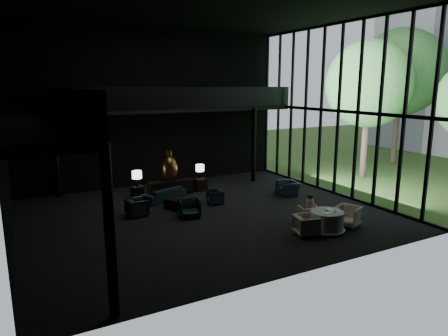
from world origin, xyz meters
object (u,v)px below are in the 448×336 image
bronze_urn (170,168)px  dining_chair_west (306,224)px  coffee_table (180,203)px  side_table_right (200,184)px  lounge_armchair_east (215,197)px  window_armchair (288,186)px  table_lamp_right (200,169)px  table_lamp_left (137,175)px  dining_table (327,223)px  console (171,188)px  lounge_armchair_west (137,206)px  lounge_armchair_south (189,206)px  dining_chair_east (348,214)px  side_table_left (137,192)px  dining_chair_north (309,214)px  child (310,203)px  sofa (164,192)px

bronze_urn → dining_chair_west: size_ratio=1.79×
bronze_urn → coffee_table: size_ratio=1.42×
side_table_right → lounge_armchair_east: side_table_right is taller
window_armchair → table_lamp_right: bearing=-117.9°
table_lamp_left → table_lamp_right: 3.20m
lounge_armchair_east → dining_chair_west: dining_chair_west is taller
dining_table → table_lamp_right: bearing=102.6°
side_table_right → table_lamp_right: bearing=90.0°
console → bronze_urn: 0.97m
console → dining_table: dining_table is taller
table_lamp_left → dining_chair_west: size_ratio=0.93×
lounge_armchair_west → dining_chair_west: size_ratio=1.00×
table_lamp_left → lounge_armchair_west: (-0.72, -2.46, -0.71)m
coffee_table → dining_chair_west: 5.70m
lounge_armchair_south → table_lamp_right: bearing=72.4°
console → dining_chair_west: (2.35, -7.21, 0.05)m
console → lounge_armchair_east: console is taller
lounge_armchair_south → dining_chair_east: (4.86, -3.73, 0.00)m
console → coffee_table: bearing=-100.4°
console → dining_table: (3.24, -7.27, -0.02)m
window_armchair → coffee_table: window_armchair is taller
side_table_left → dining_chair_west: bearing=-61.8°
lounge_armchair_west → lounge_armchair_south: bearing=-128.7°
dining_chair_north → side_table_right: bearing=-56.9°
table_lamp_right → child: bearing=-75.0°
lounge_armchair_west → dining_chair_north: 6.83m
dining_chair_north → dining_chair_east: (1.05, -0.97, 0.13)m
console → child: size_ratio=3.33×
sofa → lounge_armchair_south: size_ratio=2.19×
lounge_armchair_west → lounge_armchair_east: (3.51, 0.02, -0.10)m
coffee_table → dining_table: bearing=-54.1°
coffee_table → child: bearing=-47.3°
sofa → lounge_armchair_west: bearing=22.7°
sofa → lounge_armchair_south: 2.73m
coffee_table → dining_chair_east: size_ratio=1.11×
side_table_left → dining_table: size_ratio=0.43×
lounge_armchair_south → dining_table: (3.76, -3.79, -0.13)m
sofa → dining_chair_north: size_ratio=3.02×
child → table_lamp_left: bearing=-52.3°
lounge_armchair_south → dining_chair_east: dining_chair_east is taller
dining_chair_east → child: child is taller
lounge_armchair_east → dining_chair_north: size_ratio=0.92×
lounge_armchair_south → bronze_urn: bearing=94.7°
lounge_armchair_west → dining_table: size_ratio=0.60×
dining_table → dining_chair_west: dining_chair_west is taller
table_lamp_right → dining_table: (1.64, -7.38, -0.79)m
console → side_table_right: size_ratio=3.56×
table_lamp_right → dining_table: size_ratio=0.52×
console → side_table_left: bearing=174.5°
console → window_armchair: window_armchair is taller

